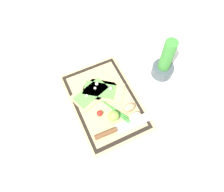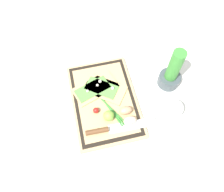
{
  "view_description": "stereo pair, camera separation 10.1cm",
  "coord_description": "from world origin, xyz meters",
  "px_view_note": "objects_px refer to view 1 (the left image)",
  "views": [
    {
      "loc": [
        0.43,
        -0.17,
        0.93
      ],
      "look_at": [
        0.0,
        0.04,
        0.04
      ],
      "focal_mm": 35.0,
      "sensor_mm": 36.0,
      "label": 1
    },
    {
      "loc": [
        0.46,
        -0.07,
        0.93
      ],
      "look_at": [
        0.0,
        0.04,
        0.04
      ],
      "focal_mm": 35.0,
      "sensor_mm": 36.0,
      "label": 2
    }
  ],
  "objects_px": {
    "egg_pink": "(135,116)",
    "lime": "(113,116)",
    "cherry_tomato_red": "(100,113)",
    "pizza_slice_far": "(102,90)",
    "herb_pot": "(165,64)",
    "egg_brown": "(129,107)",
    "sauce_jar": "(172,101)",
    "pizza_slice_near": "(93,92)",
    "knife": "(117,129)"
  },
  "relations": [
    {
      "from": "egg_brown",
      "to": "herb_pot",
      "type": "xyz_separation_m",
      "value": [
        -0.11,
        0.25,
        0.04
      ]
    },
    {
      "from": "pizza_slice_near",
      "to": "cherry_tomato_red",
      "type": "height_order",
      "value": "cherry_tomato_red"
    },
    {
      "from": "knife",
      "to": "sauce_jar",
      "type": "distance_m",
      "value": 0.28
    },
    {
      "from": "egg_pink",
      "to": "lime",
      "type": "relative_size",
      "value": 1.19
    },
    {
      "from": "egg_pink",
      "to": "herb_pot",
      "type": "bearing_deg",
      "value": 124.24
    },
    {
      "from": "pizza_slice_far",
      "to": "herb_pot",
      "type": "bearing_deg",
      "value": 85.56
    },
    {
      "from": "egg_pink",
      "to": "cherry_tomato_red",
      "type": "distance_m",
      "value": 0.16
    },
    {
      "from": "knife",
      "to": "egg_pink",
      "type": "bearing_deg",
      "value": 98.4
    },
    {
      "from": "egg_pink",
      "to": "lime",
      "type": "xyz_separation_m",
      "value": [
        -0.04,
        -0.09,
        0.0
      ]
    },
    {
      "from": "egg_brown",
      "to": "herb_pot",
      "type": "height_order",
      "value": "herb_pot"
    },
    {
      "from": "egg_pink",
      "to": "lime",
      "type": "distance_m",
      "value": 0.1
    },
    {
      "from": "knife",
      "to": "lime",
      "type": "relative_size",
      "value": 6.52
    },
    {
      "from": "egg_brown",
      "to": "pizza_slice_far",
      "type": "bearing_deg",
      "value": -153.68
    },
    {
      "from": "egg_brown",
      "to": "sauce_jar",
      "type": "xyz_separation_m",
      "value": [
        0.06,
        0.19,
        0.01
      ]
    },
    {
      "from": "pizza_slice_near",
      "to": "cherry_tomato_red",
      "type": "distance_m",
      "value": 0.12
    },
    {
      "from": "egg_pink",
      "to": "pizza_slice_far",
      "type": "bearing_deg",
      "value": -158.79
    },
    {
      "from": "pizza_slice_near",
      "to": "egg_brown",
      "type": "relative_size",
      "value": 4.07
    },
    {
      "from": "sauce_jar",
      "to": "herb_pot",
      "type": "bearing_deg",
      "value": 161.84
    },
    {
      "from": "lime",
      "to": "cherry_tomato_red",
      "type": "bearing_deg",
      "value": -131.81
    },
    {
      "from": "lime",
      "to": "herb_pot",
      "type": "xyz_separation_m",
      "value": [
        -0.12,
        0.33,
        0.04
      ]
    },
    {
      "from": "egg_brown",
      "to": "sauce_jar",
      "type": "distance_m",
      "value": 0.2
    },
    {
      "from": "pizza_slice_far",
      "to": "sauce_jar",
      "type": "xyz_separation_m",
      "value": [
        0.2,
        0.26,
        0.02
      ]
    },
    {
      "from": "herb_pot",
      "to": "cherry_tomato_red",
      "type": "bearing_deg",
      "value": -77.79
    },
    {
      "from": "cherry_tomato_red",
      "to": "pizza_slice_near",
      "type": "bearing_deg",
      "value": 171.63
    },
    {
      "from": "pizza_slice_far",
      "to": "knife",
      "type": "height_order",
      "value": "pizza_slice_far"
    },
    {
      "from": "egg_brown",
      "to": "egg_pink",
      "type": "xyz_separation_m",
      "value": [
        0.05,
        0.0,
        0.0
      ]
    },
    {
      "from": "knife",
      "to": "pizza_slice_near",
      "type": "bearing_deg",
      "value": -174.03
    },
    {
      "from": "lime",
      "to": "cherry_tomato_red",
      "type": "distance_m",
      "value": 0.06
    },
    {
      "from": "knife",
      "to": "egg_brown",
      "type": "distance_m",
      "value": 0.11
    },
    {
      "from": "pizza_slice_far",
      "to": "herb_pot",
      "type": "height_order",
      "value": "herb_pot"
    },
    {
      "from": "cherry_tomato_red",
      "to": "herb_pot",
      "type": "relative_size",
      "value": 0.12
    },
    {
      "from": "egg_pink",
      "to": "sauce_jar",
      "type": "bearing_deg",
      "value": 88.2
    },
    {
      "from": "egg_brown",
      "to": "herb_pot",
      "type": "bearing_deg",
      "value": 114.81
    },
    {
      "from": "knife",
      "to": "herb_pot",
      "type": "height_order",
      "value": "herb_pot"
    },
    {
      "from": "pizza_slice_near",
      "to": "cherry_tomato_red",
      "type": "xyz_separation_m",
      "value": [
        0.12,
        -0.02,
        0.01
      ]
    },
    {
      "from": "egg_brown",
      "to": "cherry_tomato_red",
      "type": "height_order",
      "value": "egg_brown"
    },
    {
      "from": "pizza_slice_far",
      "to": "knife",
      "type": "xyz_separation_m",
      "value": [
        0.2,
        -0.02,
        0.0
      ]
    },
    {
      "from": "egg_pink",
      "to": "cherry_tomato_red",
      "type": "relative_size",
      "value": 2.12
    },
    {
      "from": "pizza_slice_far",
      "to": "sauce_jar",
      "type": "relative_size",
      "value": 2.24
    },
    {
      "from": "egg_brown",
      "to": "egg_pink",
      "type": "relative_size",
      "value": 1.0
    },
    {
      "from": "egg_pink",
      "to": "sauce_jar",
      "type": "xyz_separation_m",
      "value": [
        0.01,
        0.19,
        0.01
      ]
    },
    {
      "from": "pizza_slice_near",
      "to": "herb_pot",
      "type": "height_order",
      "value": "herb_pot"
    },
    {
      "from": "pizza_slice_near",
      "to": "pizza_slice_far",
      "type": "relative_size",
      "value": 1.06
    },
    {
      "from": "egg_pink",
      "to": "cherry_tomato_red",
      "type": "bearing_deg",
      "value": -121.64
    },
    {
      "from": "egg_pink",
      "to": "lime",
      "type": "height_order",
      "value": "lime"
    },
    {
      "from": "herb_pot",
      "to": "sauce_jar",
      "type": "xyz_separation_m",
      "value": [
        0.17,
        -0.06,
        -0.04
      ]
    },
    {
      "from": "knife",
      "to": "cherry_tomato_red",
      "type": "relative_size",
      "value": 11.6
    },
    {
      "from": "lime",
      "to": "herb_pot",
      "type": "bearing_deg",
      "value": 110.55
    },
    {
      "from": "cherry_tomato_red",
      "to": "sauce_jar",
      "type": "relative_size",
      "value": 0.28
    },
    {
      "from": "herb_pot",
      "to": "knife",
      "type": "bearing_deg",
      "value": -62.04
    }
  ]
}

